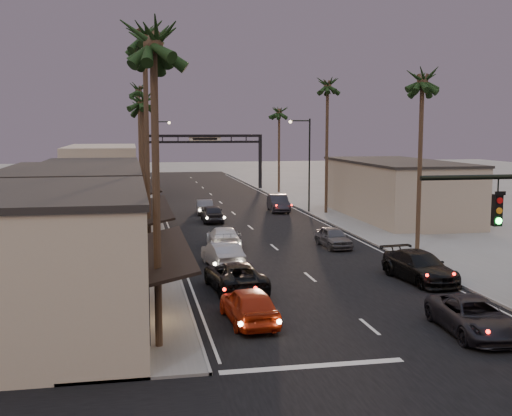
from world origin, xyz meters
name	(u,v)px	position (x,y,z in m)	size (l,w,h in m)	color
ground	(244,222)	(0.00, 40.00, 0.00)	(200.00, 200.00, 0.00)	slate
road	(235,215)	(0.00, 45.00, 0.00)	(14.00, 120.00, 0.02)	black
sidewalk_left	(133,207)	(-9.50, 52.00, 0.06)	(5.00, 92.00, 0.12)	slate
sidewalk_right	(312,203)	(9.50, 52.00, 0.06)	(5.00, 92.00, 0.12)	slate
storefront_near	(43,264)	(-13.00, 12.00, 2.75)	(8.00, 12.00, 5.50)	#C0B193
storefront_mid	(74,216)	(-13.00, 26.00, 2.75)	(8.00, 14.00, 5.50)	gray
storefront_far	(90,194)	(-13.00, 42.00, 2.50)	(8.00, 16.00, 5.00)	#C0B193
storefront_dist	(102,171)	(-13.00, 65.00, 3.00)	(8.00, 20.00, 6.00)	gray
building_right	(397,191)	(14.00, 40.00, 2.50)	(8.00, 18.00, 5.00)	gray
arch	(205,148)	(0.00, 70.00, 5.53)	(15.20, 0.40, 7.27)	black
streetlight_right	(307,157)	(6.92, 45.00, 5.33)	(2.13, 0.30, 9.00)	black
streetlight_left	(155,153)	(-6.92, 58.00, 5.33)	(2.13, 0.30, 9.00)	black
palm_la	(153,32)	(-8.60, 9.00, 11.44)	(3.20, 3.20, 13.20)	#38281C
palm_lb	(144,30)	(-8.60, 22.00, 13.39)	(3.20, 3.20, 15.20)	#38281C
palm_lc	(142,97)	(-8.60, 36.00, 10.47)	(3.20, 3.20, 12.20)	#38281C
palm_ld	(138,87)	(-8.60, 55.00, 12.42)	(3.20, 3.20, 14.20)	#38281C
palm_ra	(423,75)	(8.60, 24.00, 11.44)	(3.20, 3.20, 13.20)	#38281C
palm_rb	(328,81)	(8.60, 44.00, 12.42)	(3.20, 3.20, 14.20)	#38281C
palm_rc	(279,109)	(8.60, 64.00, 10.47)	(3.20, 3.20, 12.20)	#38281C
palm_far	(139,104)	(-8.30, 78.00, 11.44)	(3.20, 3.20, 13.20)	#38281C
oncoming_red	(249,305)	(-4.76, 11.49, 0.78)	(1.84, 4.56, 1.56)	#9F240B
oncoming_pickup	(235,276)	(-4.48, 16.99, 0.73)	(2.43, 5.28, 1.47)	black
oncoming_silver	(222,254)	(-4.35, 22.49, 0.75)	(1.60, 4.58, 1.51)	gray
oncoming_white	(224,238)	(-3.45, 28.33, 0.73)	(2.06, 5.06, 1.47)	silver
oncoming_dgrey	(212,213)	(-2.70, 40.61, 0.76)	(1.79, 4.45, 1.52)	black
oncoming_grey_far	(204,207)	(-2.78, 46.11, 0.69)	(1.47, 4.20, 1.39)	#4D4D52
curbside_near	(474,316)	(3.72, 8.40, 0.71)	(2.35, 5.10, 1.42)	black
curbside_black	(420,267)	(5.48, 17.03, 0.79)	(2.21, 5.43, 1.57)	black
curbside_grey	(333,237)	(3.97, 27.26, 0.69)	(1.63, 4.05, 1.38)	#46464B
curbside_far	(278,203)	(4.50, 46.41, 0.81)	(1.71, 4.90, 1.61)	black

